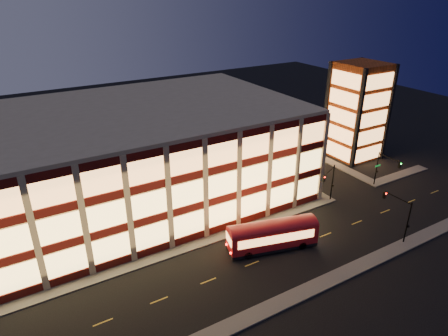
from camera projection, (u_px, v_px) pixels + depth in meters
ground at (200, 248)px, 50.99m from camera, size 200.00×200.00×0.00m
sidewalk_office_south at (175, 251)px, 50.34m from camera, size 54.00×2.00×0.15m
sidewalk_office_east at (266, 164)px, 74.92m from camera, size 2.00×30.00×0.15m
sidewalk_tower_south at (398, 175)px, 70.32m from camera, size 14.00×2.00×0.15m
sidewalk_tower_west at (311, 152)px, 80.03m from camera, size 2.00×30.00×0.15m
sidewalk_near at (258, 313)px, 40.80m from camera, size 100.00×2.00×0.15m
office_building at (129, 156)px, 59.82m from camera, size 50.45×30.45×14.50m
stair_tower at (357, 111)px, 75.13m from camera, size 8.60×8.60×18.00m
traffic_signal_far at (329, 179)px, 59.77m from camera, size 3.79×1.87×6.00m
traffic_signal_right at (385, 166)px, 64.35m from camera, size 1.20×4.37×6.00m
traffic_signal_near at (399, 210)px, 51.56m from camera, size 0.32×4.45×6.00m
trolley_bus at (272, 234)px, 50.20m from camera, size 11.76×5.66×3.87m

